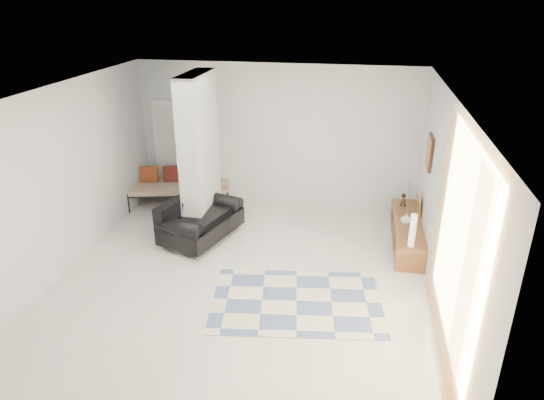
# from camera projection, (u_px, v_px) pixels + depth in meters

# --- Properties ---
(floor) EXTENTS (6.00, 6.00, 0.00)m
(floor) POSITION_uv_depth(u_px,v_px,m) (241.00, 281.00, 7.31)
(floor) COLOR beige
(floor) RESTS_ON ground
(ceiling) EXTENTS (6.00, 6.00, 0.00)m
(ceiling) POSITION_uv_depth(u_px,v_px,m) (235.00, 94.00, 6.19)
(ceiling) COLOR white
(ceiling) RESTS_ON wall_back
(wall_back) EXTENTS (6.00, 0.00, 6.00)m
(wall_back) POSITION_uv_depth(u_px,v_px,m) (276.00, 137.00, 9.45)
(wall_back) COLOR silver
(wall_back) RESTS_ON ground
(wall_front) EXTENTS (6.00, 0.00, 6.00)m
(wall_front) POSITION_uv_depth(u_px,v_px,m) (149.00, 332.00, 4.04)
(wall_front) COLOR silver
(wall_front) RESTS_ON ground
(wall_left) EXTENTS (0.00, 6.00, 6.00)m
(wall_left) POSITION_uv_depth(u_px,v_px,m) (59.00, 182.00, 7.22)
(wall_left) COLOR silver
(wall_left) RESTS_ON ground
(wall_right) EXTENTS (0.00, 6.00, 6.00)m
(wall_right) POSITION_uv_depth(u_px,v_px,m) (444.00, 210.00, 6.28)
(wall_right) COLOR silver
(wall_right) RESTS_ON ground
(partition_column) EXTENTS (0.35, 1.20, 2.80)m
(partition_column) POSITION_uv_depth(u_px,v_px,m) (200.00, 155.00, 8.38)
(partition_column) COLOR #B6BBBE
(partition_column) RESTS_ON floor
(hallway_door) EXTENTS (0.85, 0.06, 2.04)m
(hallway_door) POSITION_uv_depth(u_px,v_px,m) (175.00, 150.00, 9.93)
(hallway_door) COLOR white
(hallway_door) RESTS_ON floor
(curtain) EXTENTS (0.00, 2.55, 2.55)m
(curtain) POSITION_uv_depth(u_px,v_px,m) (451.00, 249.00, 5.24)
(curtain) COLOR #FFA743
(curtain) RESTS_ON wall_right
(wall_art) EXTENTS (0.04, 0.45, 0.55)m
(wall_art) POSITION_uv_depth(u_px,v_px,m) (430.00, 152.00, 7.72)
(wall_art) COLOR #391A0F
(wall_art) RESTS_ON wall_right
(media_console) EXTENTS (0.45, 2.01, 0.80)m
(media_console) POSITION_uv_depth(u_px,v_px,m) (407.00, 232.00, 8.33)
(media_console) COLOR brown
(media_console) RESTS_ON floor
(loveseat) EXTENTS (1.27, 1.68, 0.76)m
(loveseat) POSITION_uv_depth(u_px,v_px,m) (198.00, 219.00, 8.44)
(loveseat) COLOR silver
(loveseat) RESTS_ON floor
(daybed) EXTENTS (2.12, 1.28, 0.77)m
(daybed) POSITION_uv_depth(u_px,v_px,m) (179.00, 185.00, 9.81)
(daybed) COLOR black
(daybed) RESTS_ON floor
(area_rug) EXTENTS (2.56, 1.89, 0.01)m
(area_rug) POSITION_uv_depth(u_px,v_px,m) (297.00, 301.00, 6.81)
(area_rug) COLOR beige
(area_rug) RESTS_ON floor
(cylinder_lamp) EXTENTS (0.10, 0.10, 0.53)m
(cylinder_lamp) POSITION_uv_depth(u_px,v_px,m) (413.00, 231.00, 7.36)
(cylinder_lamp) COLOR white
(cylinder_lamp) RESTS_ON media_console
(bronze_figurine) EXTENTS (0.13, 0.13, 0.24)m
(bronze_figurine) POSITION_uv_depth(u_px,v_px,m) (403.00, 200.00, 8.82)
(bronze_figurine) COLOR #331F16
(bronze_figurine) RESTS_ON media_console
(vase) EXTENTS (0.20, 0.20, 0.19)m
(vase) POSITION_uv_depth(u_px,v_px,m) (406.00, 218.00, 8.15)
(vase) COLOR silver
(vase) RESTS_ON media_console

